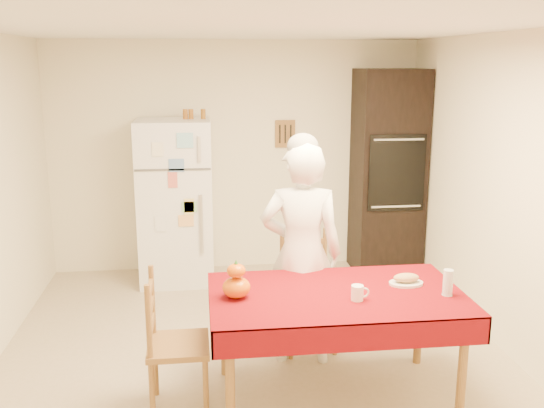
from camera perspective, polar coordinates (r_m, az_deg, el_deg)
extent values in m
plane|color=tan|center=(4.91, -1.63, -14.31)|extent=(4.50, 4.50, 0.00)
cube|color=#F1E6CB|center=(6.67, -3.48, 4.43)|extent=(4.00, 0.02, 2.50)
cube|color=#F1E6CB|center=(2.35, 3.33, -12.47)|extent=(4.00, 0.02, 2.50)
cube|color=#F1E6CB|center=(5.05, 21.49, 0.67)|extent=(0.02, 4.50, 2.50)
cube|color=white|center=(4.36, -1.86, 16.27)|extent=(4.00, 4.50, 0.02)
cube|color=brown|center=(6.68, 1.24, 6.62)|extent=(0.22, 0.02, 0.30)
cube|color=white|center=(6.38, -9.07, 0.22)|extent=(0.75, 0.70, 1.70)
cube|color=silver|center=(5.90, -6.85, 5.17)|extent=(0.03, 0.03, 0.25)
cube|color=silver|center=(6.05, -6.65, -1.88)|extent=(0.03, 0.03, 0.60)
cube|color=black|center=(6.68, 10.82, 2.93)|extent=(0.70, 0.60, 2.20)
cube|color=black|center=(6.38, 11.67, 2.87)|extent=(0.59, 0.02, 0.80)
cylinder|color=brown|center=(3.85, -3.96, -16.59)|extent=(0.06, 0.06, 0.71)
cylinder|color=brown|center=(4.55, -4.49, -11.71)|extent=(0.06, 0.06, 0.71)
cylinder|color=brown|center=(4.18, 17.48, -14.68)|extent=(0.06, 0.06, 0.71)
cylinder|color=brown|center=(4.82, 13.67, -10.53)|extent=(0.06, 0.06, 0.71)
cube|color=brown|center=(4.13, 6.09, -8.71)|extent=(1.60, 0.90, 0.04)
cube|color=#58050B|center=(4.12, 6.10, -8.38)|extent=(1.70, 1.00, 0.01)
cylinder|color=brown|center=(4.81, 1.80, -12.05)|extent=(0.04, 0.04, 0.43)
cylinder|color=brown|center=(5.11, 0.92, -10.46)|extent=(0.04, 0.04, 0.43)
cylinder|color=brown|center=(4.90, 5.99, -11.64)|extent=(0.04, 0.04, 0.43)
cylinder|color=brown|center=(5.19, 4.87, -10.11)|extent=(0.04, 0.04, 0.43)
cube|color=brown|center=(4.91, 3.44, -8.55)|extent=(0.45, 0.43, 0.04)
cube|color=brown|center=(4.97, 2.98, -5.16)|extent=(0.36, 0.06, 0.50)
cylinder|color=brown|center=(4.08, -6.24, -17.04)|extent=(0.04, 0.04, 0.43)
cylinder|color=brown|center=(4.10, -11.22, -17.13)|extent=(0.04, 0.04, 0.43)
cylinder|color=brown|center=(4.40, -6.34, -14.68)|extent=(0.04, 0.04, 0.43)
cylinder|color=brown|center=(4.41, -10.91, -14.78)|extent=(0.04, 0.04, 0.43)
cube|color=brown|center=(4.13, -8.79, -13.03)|extent=(0.40, 0.42, 0.04)
cube|color=brown|center=(4.04, -11.37, -9.89)|extent=(0.03, 0.36, 0.50)
imported|color=white|center=(4.58, 2.80, -4.74)|extent=(0.68, 0.49, 1.71)
cylinder|color=white|center=(4.00, 8.03, -8.28)|extent=(0.08, 0.08, 0.10)
ellipsoid|color=#C85504|center=(4.00, -3.37, -7.85)|extent=(0.19, 0.19, 0.14)
ellipsoid|color=#D54005|center=(3.96, -3.39, -6.28)|extent=(0.12, 0.12, 0.09)
cylinder|color=silver|center=(4.19, 16.22, -7.12)|extent=(0.07, 0.07, 0.18)
cylinder|color=silver|center=(4.34, 12.50, -7.29)|extent=(0.24, 0.24, 0.02)
ellipsoid|color=tan|center=(4.32, 12.52, -6.79)|extent=(0.18, 0.10, 0.06)
cylinder|color=#93541A|center=(6.29, -8.16, 8.37)|extent=(0.05, 0.05, 0.10)
cylinder|color=#96581B|center=(6.29, -7.64, 8.39)|extent=(0.05, 0.05, 0.10)
cylinder|color=#8E5919|center=(6.28, -6.50, 8.42)|extent=(0.05, 0.05, 0.10)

